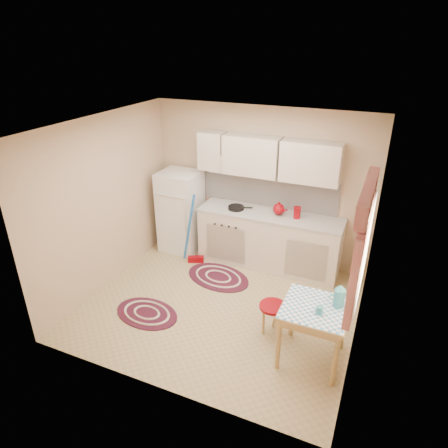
{
  "coord_description": "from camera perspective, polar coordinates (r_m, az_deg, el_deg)",
  "views": [
    {
      "loc": [
        1.86,
        -4.19,
        3.45
      ],
      "look_at": [
        -0.06,
        0.25,
        1.14
      ],
      "focal_mm": 32.0,
      "sensor_mm": 36.0,
      "label": 1
    }
  ],
  "objects": [
    {
      "name": "fridge",
      "position": [
        6.86,
        -6.19,
        1.77
      ],
      "size": [
        0.65,
        0.6,
        1.4
      ],
      "primitive_type": "cube",
      "color": "white",
      "rests_on": "ground"
    },
    {
      "name": "table",
      "position": [
        4.82,
        12.5,
        -14.99
      ],
      "size": [
        0.72,
        0.72,
        0.72
      ],
      "primitive_type": "cube",
      "color": "tan",
      "rests_on": "ground"
    },
    {
      "name": "broom",
      "position": [
        6.43,
        -4.19,
        -0.82
      ],
      "size": [
        0.3,
        0.22,
        1.2
      ],
      "primitive_type": null,
      "rotation": [
        0.0,
        0.0,
        0.41
      ],
      "color": "blue",
      "rests_on": "ground"
    },
    {
      "name": "base_cabinets",
      "position": [
        6.46,
        6.41,
        -2.4
      ],
      "size": [
        2.25,
        0.6,
        0.88
      ],
      "primitive_type": "cube",
      "color": "beige",
      "rests_on": "ground"
    },
    {
      "name": "red_canister",
      "position": [
        6.12,
        10.39,
        1.53
      ],
      "size": [
        0.12,
        0.12,
        0.16
      ],
      "primitive_type": "cylinder",
      "rotation": [
        0.0,
        0.0,
        -0.13
      ],
      "color": "maroon",
      "rests_on": "countertop"
    },
    {
      "name": "rug_left",
      "position": [
        5.67,
        -10.97,
        -12.4
      ],
      "size": [
        0.99,
        0.72,
        0.02
      ],
      "primitive_type": null,
      "rotation": [
        0.0,
        0.0,
        -0.12
      ],
      "color": "#65120B",
      "rests_on": "ground"
    },
    {
      "name": "room_shell",
      "position": [
        5.09,
        2.17,
        4.2
      ],
      "size": [
        3.64,
        3.6,
        2.52
      ],
      "color": "tan",
      "rests_on": "ground"
    },
    {
      "name": "countertop",
      "position": [
        6.26,
        6.61,
        1.32
      ],
      "size": [
        2.27,
        0.62,
        0.04
      ],
      "primitive_type": "cube",
      "color": "#B3AFA9",
      "rests_on": "base_cabinets"
    },
    {
      "name": "red_kettle",
      "position": [
        6.18,
        7.82,
        2.13
      ],
      "size": [
        0.24,
        0.23,
        0.2
      ],
      "primitive_type": null,
      "rotation": [
        0.0,
        0.0,
        -0.28
      ],
      "color": "maroon",
      "rests_on": "countertop"
    },
    {
      "name": "coffee_pot",
      "position": [
        4.6,
        16.17,
        -9.78
      ],
      "size": [
        0.18,
        0.17,
        0.3
      ],
      "primitive_type": null,
      "rotation": [
        0.0,
        0.0,
        0.31
      ],
      "color": "teal",
      "rests_on": "table"
    },
    {
      "name": "mug",
      "position": [
        4.49,
        13.47,
        -11.93
      ],
      "size": [
        0.09,
        0.09,
        0.1
      ],
      "primitive_type": "cylinder",
      "rotation": [
        0.0,
        0.0,
        0.16
      ],
      "color": "teal",
      "rests_on": "table"
    },
    {
      "name": "rug_center",
      "position": [
        6.3,
        -0.85,
        -7.59
      ],
      "size": [
        1.18,
        0.92,
        0.02
      ],
      "primitive_type": null,
      "rotation": [
        0.0,
        0.0,
        -0.22
      ],
      "color": "#65120B",
      "rests_on": "ground"
    },
    {
      "name": "stool",
      "position": [
        5.19,
        6.9,
        -13.3
      ],
      "size": [
        0.38,
        0.38,
        0.42
      ],
      "primitive_type": "cylinder",
      "rotation": [
        0.0,
        0.0,
        -0.11
      ],
      "color": "maroon",
      "rests_on": "ground"
    },
    {
      "name": "frying_pan",
      "position": [
        6.36,
        1.72,
        2.34
      ],
      "size": [
        0.33,
        0.33,
        0.05
      ],
      "primitive_type": "cylinder",
      "rotation": [
        0.0,
        0.0,
        0.39
      ],
      "color": "black",
      "rests_on": "countertop"
    }
  ]
}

